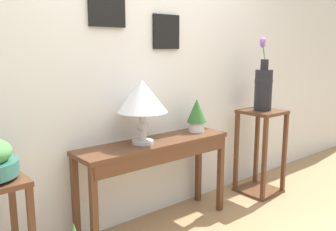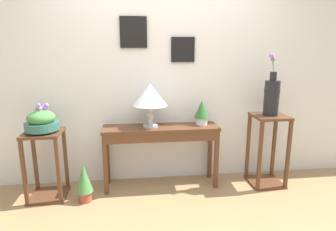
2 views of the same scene
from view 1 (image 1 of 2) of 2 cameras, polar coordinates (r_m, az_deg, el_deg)
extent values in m
cube|color=silver|center=(2.98, -4.62, 9.77)|extent=(9.00, 0.10, 2.80)
cube|color=black|center=(2.77, -9.69, 17.21)|extent=(0.30, 0.02, 0.34)
cube|color=slate|center=(2.76, -9.64, 17.22)|extent=(0.24, 0.01, 0.27)
cube|color=black|center=(3.07, -0.28, 13.15)|extent=(0.27, 0.02, 0.28)
cube|color=#BF6278|center=(3.07, -0.22, 13.15)|extent=(0.22, 0.01, 0.23)
cube|color=#56331E|center=(2.84, -2.10, -4.40)|extent=(1.31, 0.34, 0.03)
cube|color=#56331E|center=(2.74, -0.13, -6.40)|extent=(1.25, 0.03, 0.10)
cube|color=#56331E|center=(2.54, -11.66, -15.25)|extent=(0.04, 0.04, 0.69)
cube|color=#56331E|center=(3.26, 8.33, -9.18)|extent=(0.04, 0.04, 0.69)
cube|color=#56331E|center=(2.77, -14.47, -13.11)|extent=(0.04, 0.04, 0.69)
cube|color=#56331E|center=(3.44, 4.84, -8.03)|extent=(0.04, 0.04, 0.69)
cylinder|color=#B7B7BC|center=(2.76, -4.03, -4.19)|extent=(0.17, 0.17, 0.02)
cylinder|color=#B7B7BC|center=(2.75, -4.05, -2.83)|extent=(0.06, 0.06, 0.11)
sphere|color=#B7B7BC|center=(2.74, -4.06, -1.70)|extent=(0.09, 0.09, 0.09)
cylinder|color=#B7B7BC|center=(2.72, -4.08, -0.56)|extent=(0.05, 0.05, 0.11)
cone|color=silver|center=(2.70, -4.13, 3.11)|extent=(0.38, 0.38, 0.24)
cylinder|color=silver|center=(3.15, 4.55, -1.80)|extent=(0.13, 0.13, 0.08)
cone|color=#2D662D|center=(3.12, 4.59, 0.80)|extent=(0.17, 0.17, 0.21)
cube|color=#56331E|center=(2.53, -23.24, -15.34)|extent=(0.04, 0.04, 0.68)
cube|color=#56331E|center=(3.63, 14.74, 0.59)|extent=(0.38, 0.38, 0.03)
cube|color=#56331E|center=(3.85, 14.16, -11.45)|extent=(0.38, 0.38, 0.03)
cube|color=#56331E|center=(3.50, 15.05, -6.69)|extent=(0.04, 0.03, 0.79)
cube|color=#56331E|center=(3.77, 18.01, -5.61)|extent=(0.04, 0.03, 0.79)
cube|color=#56331E|center=(3.69, 10.80, -5.60)|extent=(0.04, 0.04, 0.79)
cube|color=#56331E|center=(3.95, 13.91, -4.66)|extent=(0.04, 0.04, 0.79)
cylinder|color=black|center=(3.60, 14.90, 3.91)|extent=(0.17, 0.17, 0.39)
sphere|color=black|center=(3.59, 14.96, 5.29)|extent=(0.18, 0.18, 0.18)
cylinder|color=black|center=(3.58, 15.09, 7.83)|extent=(0.08, 0.08, 0.10)
cylinder|color=#478442|center=(3.58, 14.93, 10.03)|extent=(0.03, 0.04, 0.18)
sphere|color=#996BC1|center=(3.58, 14.74, 11.44)|extent=(0.05, 0.05, 0.05)
cylinder|color=#478442|center=(3.59, 14.97, 9.73)|extent=(0.01, 0.04, 0.14)
sphere|color=#996BC1|center=(3.59, 14.81, 10.83)|extent=(0.05, 0.05, 0.05)
cylinder|color=#478442|center=(3.57, 14.98, 10.02)|extent=(0.04, 0.02, 0.18)
sphere|color=#996BC1|center=(3.56, 14.84, 11.42)|extent=(0.06, 0.06, 0.06)
camera|label=2|loc=(1.67, 85.56, 5.25)|focal=30.45mm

